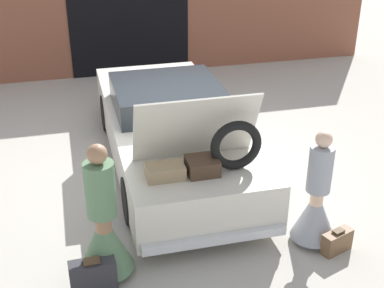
% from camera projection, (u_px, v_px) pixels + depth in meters
% --- Properties ---
extents(ground_plane, '(40.00, 40.00, 0.00)m').
position_uv_depth(ground_plane, '(172.00, 162.00, 9.02)').
color(ground_plane, '#ADA89E').
extents(garage_wall_back, '(12.00, 0.14, 2.80)m').
position_uv_depth(garage_wall_back, '(129.00, 16.00, 12.45)').
color(garage_wall_back, brown).
rests_on(garage_wall_back, ground_plane).
extents(car, '(1.99, 5.20, 1.87)m').
position_uv_depth(car, '(171.00, 129.00, 8.74)').
color(car, silver).
rests_on(car, ground_plane).
extents(person_left, '(0.66, 0.66, 1.75)m').
position_uv_depth(person_left, '(104.00, 231.00, 6.24)').
color(person_left, '#997051').
rests_on(person_left, ground_plane).
extents(person_right, '(0.58, 0.58, 1.60)m').
position_uv_depth(person_right, '(316.00, 204.00, 6.83)').
color(person_right, beige).
rests_on(person_right, ground_plane).
extents(suitcase_beside_left_person, '(0.54, 0.24, 0.43)m').
position_uv_depth(suitcase_beside_left_person, '(93.00, 276.00, 6.16)').
color(suitcase_beside_left_person, '#2D2D33').
rests_on(suitcase_beside_left_person, ground_plane).
extents(suitcase_beside_right_person, '(0.45, 0.30, 0.32)m').
position_uv_depth(suitcase_beside_right_person, '(337.00, 241.00, 6.82)').
color(suitcase_beside_right_person, brown).
rests_on(suitcase_beside_right_person, ground_plane).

